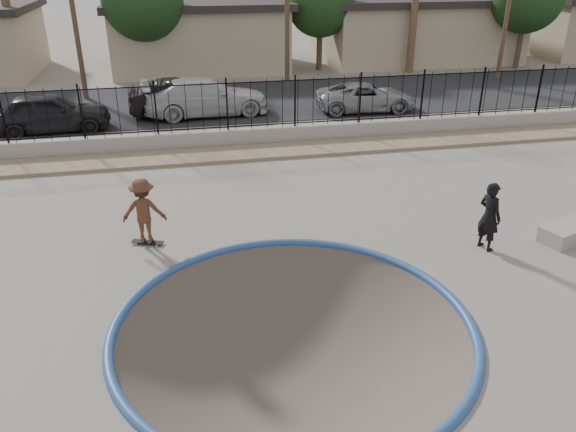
# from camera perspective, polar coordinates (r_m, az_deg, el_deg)

# --- Properties ---
(ground) EXTENTS (120.00, 120.00, 2.20)m
(ground) POSITION_cam_1_polar(r_m,az_deg,el_deg) (22.99, -6.37, 5.80)
(ground) COLOR slate
(ground) RESTS_ON ground
(bowl_pit) EXTENTS (6.84, 6.84, 1.80)m
(bowl_pit) POSITION_cam_1_polar(r_m,az_deg,el_deg) (10.96, 0.55, -11.15)
(bowl_pit) COLOR #4B423A
(bowl_pit) RESTS_ON ground
(coping_ring) EXTENTS (7.04, 7.04, 0.20)m
(coping_ring) POSITION_cam_1_polar(r_m,az_deg,el_deg) (10.96, 0.55, -11.15)
(coping_ring) COLOR #294D88
(coping_ring) RESTS_ON ground
(rock_strip) EXTENTS (42.00, 1.60, 0.11)m
(rock_strip) POSITION_cam_1_polar(r_m,az_deg,el_deg) (19.97, -5.69, 6.31)
(rock_strip) COLOR #9C8566
(rock_strip) RESTS_ON ground
(retaining_wall) EXTENTS (42.00, 0.45, 0.60)m
(retaining_wall) POSITION_cam_1_polar(r_m,az_deg,el_deg) (20.94, -6.06, 7.90)
(retaining_wall) COLOR #9C9489
(retaining_wall) RESTS_ON ground
(fence) EXTENTS (40.00, 0.04, 1.80)m
(fence) POSITION_cam_1_polar(r_m,az_deg,el_deg) (20.62, -6.22, 11.08)
(fence) COLOR black
(fence) RESTS_ON retaining_wall
(street) EXTENTS (90.00, 8.00, 0.04)m
(street) POSITION_cam_1_polar(r_m,az_deg,el_deg) (27.45, -7.58, 11.39)
(street) COLOR black
(street) RESTS_ON ground
(house_center) EXTENTS (10.60, 8.60, 3.90)m
(house_center) POSITION_cam_1_polar(r_m,az_deg,el_deg) (36.44, -9.09, 17.84)
(house_center) COLOR tan
(house_center) RESTS_ON ground
(house_east) EXTENTS (12.60, 8.60, 3.90)m
(house_east) POSITION_cam_1_polar(r_m,az_deg,el_deg) (39.71, 12.59, 18.16)
(house_east) COLOR tan
(house_east) RESTS_ON ground
(street_tree_left) EXTENTS (4.32, 4.32, 6.36)m
(street_tree_left) POSITION_cam_1_polar(r_m,az_deg,el_deg) (32.71, -14.57, 20.48)
(street_tree_left) COLOR #473323
(street_tree_left) RESTS_ON ground
(street_tree_mid) EXTENTS (3.96, 3.96, 5.83)m
(street_tree_mid) POSITION_cam_1_polar(r_m,az_deg,el_deg) (34.87, 3.31, 20.85)
(street_tree_mid) COLOR #473323
(street_tree_mid) RESTS_ON ground
(skater) EXTENTS (1.10, 0.71, 1.61)m
(skater) POSITION_cam_1_polar(r_m,az_deg,el_deg) (13.87, -14.41, 0.16)
(skater) COLOR brown
(skater) RESTS_ON ground
(skateboard) EXTENTS (0.81, 0.47, 0.07)m
(skateboard) POSITION_cam_1_polar(r_m,az_deg,el_deg) (14.19, -14.09, -2.58)
(skateboard) COLOR black
(skateboard) RESTS_ON ground
(videographer) EXTENTS (0.58, 0.71, 1.70)m
(videographer) POSITION_cam_1_polar(r_m,az_deg,el_deg) (14.07, 19.78, -0.02)
(videographer) COLOR black
(videographer) RESTS_ON ground
(concrete_ledge) EXTENTS (1.74, 1.17, 0.40)m
(concrete_ledge) POSITION_cam_1_polar(r_m,az_deg,el_deg) (15.60, 26.72, -1.45)
(concrete_ledge) COLOR gray
(concrete_ledge) RESTS_ON ground
(car_a) EXTENTS (4.70, 2.23, 1.55)m
(car_a) POSITION_cam_1_polar(r_m,az_deg,el_deg) (24.18, -23.09, 9.66)
(car_a) COLOR black
(car_a) RESTS_ON street
(car_b) EXTENTS (4.61, 1.91, 1.48)m
(car_b) POSITION_cam_1_polar(r_m,az_deg,el_deg) (25.27, -10.76, 11.75)
(car_b) COLOR black
(car_b) RESTS_ON street
(car_c) EXTENTS (5.56, 2.62, 1.57)m
(car_c) POSITION_cam_1_polar(r_m,az_deg,el_deg) (25.02, -8.30, 11.88)
(car_c) COLOR #B8B8BA
(car_c) RESTS_ON street
(car_d) EXTENTS (4.51, 2.28, 1.22)m
(car_d) POSITION_cam_1_polar(r_m,az_deg,el_deg) (25.74, 7.91, 11.89)
(car_d) COLOR gray
(car_d) RESTS_ON street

